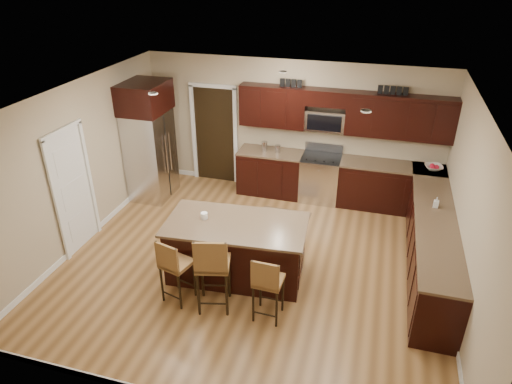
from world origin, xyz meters
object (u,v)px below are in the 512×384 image
(island, at_px, (237,251))
(stool_right, at_px, (267,282))
(refrigerator, at_px, (149,140))
(stool_mid, at_px, (212,265))
(stool_left, at_px, (174,265))
(range, at_px, (320,178))

(island, xyz_separation_m, stool_right, (0.70, -0.84, 0.20))
(refrigerator, bearing_deg, island, -39.71)
(stool_mid, distance_m, refrigerator, 3.77)
(stool_left, height_order, refrigerator, refrigerator)
(range, relative_size, stool_left, 1.08)
(island, height_order, refrigerator, refrigerator)
(stool_right, bearing_deg, range, 89.66)
(island, height_order, stool_right, stool_right)
(stool_left, bearing_deg, island, 68.13)
(stool_left, height_order, stool_mid, stool_mid)
(range, distance_m, stool_right, 3.65)
(stool_left, relative_size, stool_mid, 0.85)
(stool_left, distance_m, refrigerator, 3.44)
(range, bearing_deg, stool_right, -92.33)
(range, bearing_deg, island, -106.91)
(stool_left, distance_m, stool_mid, 0.59)
(stool_mid, xyz_separation_m, stool_right, (0.76, 0.01, -0.12))
(range, bearing_deg, stool_mid, -104.00)
(island, distance_m, stool_left, 1.08)
(stool_right, bearing_deg, stool_left, -178.08)
(stool_left, bearing_deg, range, 83.23)
(stool_mid, xyz_separation_m, refrigerator, (-2.39, 2.88, 0.45))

